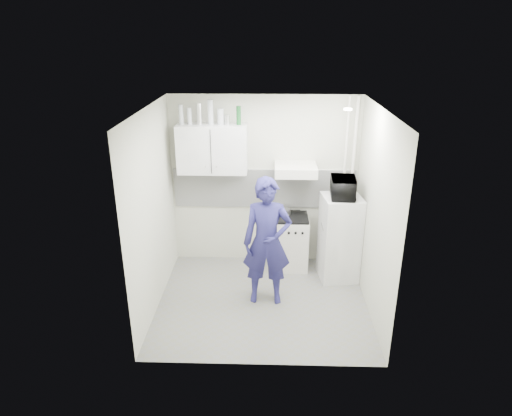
{
  "coord_description": "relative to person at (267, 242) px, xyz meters",
  "views": [
    {
      "loc": [
        0.07,
        -5.3,
        3.49
      ],
      "look_at": [
        -0.1,
        0.3,
        1.25
      ],
      "focal_mm": 32.0,
      "sensor_mm": 36.0,
      "label": 1
    }
  ],
  "objects": [
    {
      "name": "wall_back",
      "position": [
        -0.05,
        1.19,
        0.43
      ],
      "size": [
        2.8,
        0.0,
        2.8
      ],
      "primitive_type": "plane",
      "rotation": [
        1.57,
        0.0,
        0.0
      ],
      "color": "beige",
      "rests_on": "floor"
    },
    {
      "name": "wall_right",
      "position": [
        1.35,
        -0.06,
        0.43
      ],
      "size": [
        0.0,
        2.6,
        2.6
      ],
      "primitive_type": "plane",
      "rotation": [
        1.57,
        0.0,
        -1.57
      ],
      "color": "beige",
      "rests_on": "floor"
    },
    {
      "name": "stove",
      "position": [
        0.36,
        0.94,
        -0.46
      ],
      "size": [
        0.51,
        0.51,
        0.81
      ],
      "primitive_type": "cube",
      "color": "silver",
      "rests_on": "floor"
    },
    {
      "name": "bottle_b",
      "position": [
        -1.11,
        1.02,
        1.45
      ],
      "size": [
        0.06,
        0.06,
        0.23
      ],
      "primitive_type": "cylinder",
      "color": "#B2B7BC",
      "rests_on": "upper_cabinet"
    },
    {
      "name": "person",
      "position": [
        0.0,
        0.0,
        0.0
      ],
      "size": [
        0.64,
        0.42,
        1.74
      ],
      "primitive_type": "imported",
      "rotation": [
        0.0,
        0.0,
        0.01
      ],
      "color": "navy",
      "rests_on": "floor"
    },
    {
      "name": "canister_a",
      "position": [
        -0.67,
        1.02,
        1.44
      ],
      "size": [
        0.09,
        0.09,
        0.22
      ],
      "primitive_type": "cylinder",
      "color": "#B2B7BC",
      "rests_on": "upper_cabinet"
    },
    {
      "name": "bottle_a",
      "position": [
        -1.23,
        1.02,
        1.47
      ],
      "size": [
        0.06,
        0.06,
        0.28
      ],
      "primitive_type": "cylinder",
      "color": "#B2B7BC",
      "rests_on": "upper_cabinet"
    },
    {
      "name": "backsplash",
      "position": [
        -0.05,
        1.18,
        0.33
      ],
      "size": [
        2.74,
        0.03,
        0.6
      ],
      "primitive_type": "cube",
      "color": "white",
      "rests_on": "wall_back"
    },
    {
      "name": "pipe_b",
      "position": [
        1.13,
        1.11,
        0.43
      ],
      "size": [
        0.04,
        0.04,
        2.6
      ],
      "primitive_type": "cylinder",
      "color": "silver",
      "rests_on": "floor"
    },
    {
      "name": "bottle_d",
      "position": [
        -0.81,
        1.02,
        1.5
      ],
      "size": [
        0.08,
        0.08,
        0.35
      ],
      "primitive_type": "cylinder",
      "color": "#B2B7BC",
      "rests_on": "upper_cabinet"
    },
    {
      "name": "ceiling",
      "position": [
        -0.05,
        -0.06,
        1.73
      ],
      "size": [
        2.8,
        2.8,
        0.0
      ],
      "primitive_type": "plane",
      "color": "white",
      "rests_on": "wall_back"
    },
    {
      "name": "stove_top",
      "position": [
        0.36,
        0.94,
        -0.04
      ],
      "size": [
        0.49,
        0.49,
        0.03
      ],
      "primitive_type": "cube",
      "color": "black",
      "rests_on": "stove"
    },
    {
      "name": "wall_left",
      "position": [
        -1.45,
        -0.06,
        0.43
      ],
      "size": [
        0.0,
        2.6,
        2.6
      ],
      "primitive_type": "plane",
      "rotation": [
        1.57,
        0.0,
        1.57
      ],
      "color": "beige",
      "rests_on": "floor"
    },
    {
      "name": "fridge",
      "position": [
        1.05,
        0.64,
        -0.23
      ],
      "size": [
        0.59,
        0.59,
        1.27
      ],
      "primitive_type": "cube",
      "rotation": [
        0.0,
        0.0,
        0.13
      ],
      "color": "white",
      "rests_on": "floor"
    },
    {
      "name": "ceiling_spot_fixture",
      "position": [
        0.95,
        0.14,
        1.7
      ],
      "size": [
        0.1,
        0.1,
        0.02
      ],
      "primitive_type": "cylinder",
      "color": "white",
      "rests_on": "ceiling"
    },
    {
      "name": "pipe_a",
      "position": [
        1.25,
        1.11,
        0.43
      ],
      "size": [
        0.05,
        0.05,
        2.6
      ],
      "primitive_type": "cylinder",
      "color": "silver",
      "rests_on": "floor"
    },
    {
      "name": "upper_cabinet",
      "position": [
        -0.8,
        1.02,
        0.98
      ],
      "size": [
        1.0,
        0.35,
        0.7
      ],
      "primitive_type": "cube",
      "color": "white",
      "rests_on": "wall_back"
    },
    {
      "name": "microwave",
      "position": [
        1.05,
        0.64,
        0.54
      ],
      "size": [
        0.51,
        0.37,
        0.27
      ],
      "primitive_type": "imported",
      "rotation": [
        0.0,
        0.0,
        1.5
      ],
      "color": "black",
      "rests_on": "fridge"
    },
    {
      "name": "bottle_c",
      "position": [
        -0.97,
        1.02,
        1.48
      ],
      "size": [
        0.07,
        0.07,
        0.3
      ],
      "primitive_type": "cylinder",
      "color": "silver",
      "rests_on": "upper_cabinet"
    },
    {
      "name": "floor",
      "position": [
        -0.05,
        -0.06,
        -0.87
      ],
      "size": [
        2.8,
        2.8,
        0.0
      ],
      "primitive_type": "plane",
      "color": "slate",
      "rests_on": "ground"
    },
    {
      "name": "saucepan",
      "position": [
        0.27,
        1.02,
        0.01
      ],
      "size": [
        0.15,
        0.15,
        0.09
      ],
      "primitive_type": "cylinder",
      "color": "silver",
      "rests_on": "stove_top"
    },
    {
      "name": "bottle_e",
      "position": [
        -0.42,
        1.02,
        1.46
      ],
      "size": [
        0.07,
        0.07,
        0.26
      ],
      "primitive_type": "cylinder",
      "color": "#144C1E",
      "rests_on": "upper_cabinet"
    },
    {
      "name": "canister_b",
      "position": [
        -0.58,
        1.02,
        1.4
      ],
      "size": [
        0.07,
        0.07,
        0.14
      ],
      "primitive_type": "cylinder",
      "color": "silver",
      "rests_on": "upper_cabinet"
    },
    {
      "name": "range_hood",
      "position": [
        0.4,
        0.94,
        0.7
      ],
      "size": [
        0.6,
        0.5,
        0.14
      ],
      "primitive_type": "cube",
      "color": "silver",
      "rests_on": "wall_back"
    }
  ]
}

